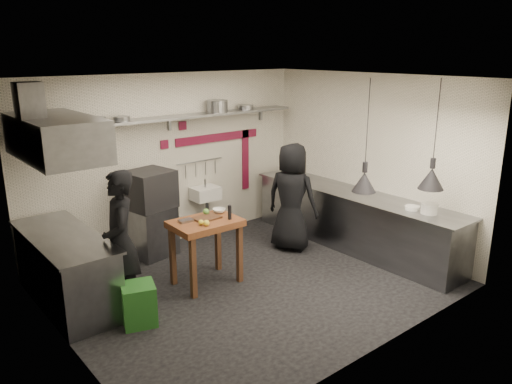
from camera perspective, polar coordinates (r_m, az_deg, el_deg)
floor at (r=7.09m, az=-0.59°, el=-10.39°), size 5.00×5.00×0.00m
ceiling at (r=6.36m, az=-0.66°, el=12.85°), size 5.00×5.00×0.00m
wall_back at (r=8.28m, az=-9.79°, el=3.57°), size 5.00×0.04×2.80m
wall_front at (r=5.19m, az=14.10°, el=-4.20°), size 5.00×0.04×2.80m
wall_left at (r=5.45m, az=-21.61°, el=-3.89°), size 0.04×4.20×2.80m
wall_right at (r=8.33m, az=12.92°, el=3.47°), size 0.04×4.20×2.80m
red_band_horiz at (r=8.71m, az=-4.36°, el=6.24°), size 1.70×0.02×0.14m
red_band_vert at (r=9.15m, az=-1.22°, el=3.70°), size 0.14×0.02×1.10m
red_tile_a at (r=8.29m, az=-8.39°, el=7.51°), size 0.14×0.02×0.14m
red_tile_b at (r=8.16m, az=-10.42°, el=5.36°), size 0.14×0.02×0.14m
back_shelf at (r=8.00m, az=-9.38°, el=8.40°), size 4.60×0.34×0.04m
shelf_bracket_left at (r=7.41m, az=-22.80°, el=5.98°), size 0.04×0.06×0.24m
shelf_bracket_mid at (r=8.14m, az=-9.89°, el=7.80°), size 0.04×0.06×0.24m
shelf_bracket_right at (r=9.22m, az=0.52°, el=8.97°), size 0.04×0.06×0.24m
pan_far_left at (r=7.46m, az=-17.73°, el=7.82°), size 0.32×0.32×0.09m
pan_mid_left at (r=7.60m, az=-15.09°, el=8.09°), size 0.28×0.28×0.07m
stock_pot at (r=8.43m, az=-4.45°, el=9.76°), size 0.40×0.40×0.20m
pan_right at (r=8.80m, az=-1.21°, el=9.67°), size 0.35×0.35×0.08m
oven_stand at (r=8.03m, az=-11.79°, el=-4.37°), size 0.72×0.68×0.80m
combi_oven at (r=7.78m, az=-12.09°, el=0.29°), size 0.76×0.72×0.58m
oven_door at (r=7.56m, az=-10.92°, el=-0.10°), size 0.47×0.11×0.46m
oven_glass at (r=7.56m, az=-11.21°, el=-0.12°), size 0.32×0.07×0.34m
hand_sink at (r=8.56m, az=-5.80°, el=-0.15°), size 0.46×0.34×0.22m
sink_tap at (r=8.51m, az=-5.83°, el=1.01°), size 0.03×0.03×0.14m
sink_drain at (r=8.66m, az=-5.57°, el=-3.01°), size 0.06×0.06×0.66m
utensil_rail at (r=8.54m, az=-6.43°, el=3.53°), size 0.90×0.02×0.02m
counter_right at (r=8.32m, az=11.03°, el=-3.23°), size 0.70×3.80×0.90m
counter_right_top at (r=8.18m, az=11.20°, el=-0.16°), size 0.76×3.90×0.03m
plate_stack at (r=7.39m, az=19.21°, el=-1.78°), size 0.24×0.24×0.15m
small_bowl_right at (r=7.52m, az=17.42°, el=-1.73°), size 0.27×0.27×0.05m
counter_left at (r=6.83m, az=-20.81°, el=-8.41°), size 0.70×1.90×0.90m
counter_left_top at (r=6.66m, az=-21.20°, el=-4.75°), size 0.76×2.00×0.03m
extractor_hood at (r=6.36m, az=-21.89°, el=5.81°), size 0.78×1.60×0.50m
hood_duct at (r=6.24m, az=-24.47°, el=9.08°), size 0.28×0.28×0.50m
green_bin at (r=6.20m, az=-13.24°, el=-12.37°), size 0.48×0.48×0.50m
prep_table at (r=6.96m, az=-5.71°, el=-6.83°), size 0.94×0.66×0.92m
cutting_board at (r=6.86m, az=-5.67°, el=-2.95°), size 0.37×0.27×0.02m
pepper_mill at (r=6.78m, az=-3.03°, el=-2.33°), size 0.06×0.06×0.20m
lemon_a at (r=6.60m, az=-6.30°, el=-3.47°), size 0.08×0.08×0.07m
lemon_b at (r=6.58m, az=-5.69°, el=-3.55°), size 0.10×0.10×0.08m
veg_ball at (r=6.99m, az=-5.72°, el=-2.26°), size 0.11×0.11×0.09m
steel_tray at (r=6.77m, az=-8.03°, el=-3.27°), size 0.20×0.14×0.03m
bowl at (r=7.09m, az=-4.26°, el=-2.13°), size 0.24×0.24×0.06m
heat_lamp_near at (r=6.74m, az=12.56°, el=6.20°), size 0.34×0.34×1.51m
heat_lamp_far at (r=7.01m, az=19.85°, el=6.14°), size 0.43×0.43×1.47m
chef_left at (r=6.33m, az=-15.22°, el=-5.50°), size 0.62×0.75×1.78m
chef_right at (r=8.00m, az=4.11°, el=-0.58°), size 0.84×1.00×1.75m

